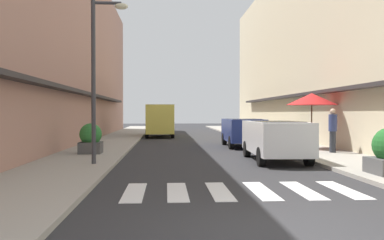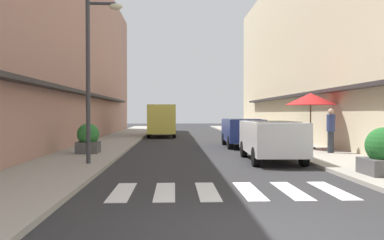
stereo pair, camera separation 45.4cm
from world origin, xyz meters
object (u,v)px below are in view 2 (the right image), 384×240
object	(u,v)px
parked_car_near	(271,136)
pedestrian_walking_near	(331,129)
street_lamp	(94,63)
planter_corner	(384,153)
planter_far	(280,132)
parked_car_mid	(242,129)
delivery_van	(162,118)
cafe_umbrella	(311,99)
planter_midblock	(88,139)

from	to	relation	value
parked_car_near	pedestrian_walking_near	distance (m)	3.47
street_lamp	planter_corner	bearing A→B (deg)	-18.55
street_lamp	planter_far	bearing A→B (deg)	48.12
parked_car_near	street_lamp	bearing A→B (deg)	-168.40
parked_car_mid	delivery_van	bearing A→B (deg)	115.86
cafe_umbrella	pedestrian_walking_near	size ratio (longest dim) A/B	1.40
delivery_van	planter_midblock	size ratio (longest dim) A/B	4.44
delivery_van	planter_corner	bearing A→B (deg)	-71.44
parked_car_mid	planter_corner	world-z (taller)	parked_car_mid
parked_car_near	planter_midblock	xyz separation A→B (m)	(-7.06, 2.15, -0.21)
parked_car_near	parked_car_mid	xyz separation A→B (m)	(-0.00, 6.26, -0.00)
delivery_van	planter_corner	size ratio (longest dim) A/B	4.30
planter_far	cafe_umbrella	bearing A→B (deg)	-87.31
parked_car_mid	delivery_van	distance (m)	10.26
planter_corner	pedestrian_walking_near	world-z (taller)	pedestrian_walking_near
cafe_umbrella	delivery_van	bearing A→B (deg)	121.75
street_lamp	cafe_umbrella	distance (m)	10.29
parked_car_near	delivery_van	bearing A→B (deg)	106.11
planter_midblock	planter_far	world-z (taller)	planter_midblock
cafe_umbrella	planter_corner	distance (m)	8.04
delivery_van	street_lamp	bearing A→B (deg)	-95.69
cafe_umbrella	planter_far	distance (m)	4.92
delivery_van	planter_corner	xyz separation A→B (m)	(6.55, -19.50, -0.70)
parked_car_near	planter_far	size ratio (longest dim) A/B	3.62
street_lamp	planter_midblock	distance (m)	4.43
street_lamp	delivery_van	bearing A→B (deg)	84.31
cafe_umbrella	planter_far	size ratio (longest dim) A/B	2.10
cafe_umbrella	street_lamp	bearing A→B (deg)	-150.32
planter_corner	planter_far	world-z (taller)	planter_corner
street_lamp	cafe_umbrella	bearing A→B (deg)	29.68
cafe_umbrella	planter_midblock	bearing A→B (deg)	-170.39
cafe_umbrella	planter_corner	world-z (taller)	cafe_umbrella
parked_car_mid	planter_far	bearing A→B (deg)	40.41
street_lamp	pedestrian_walking_near	size ratio (longest dim) A/B	2.92
cafe_umbrella	planter_corner	xyz separation A→B (m)	(-0.68, -7.83, -1.69)
parked_car_near	street_lamp	distance (m)	6.74
parked_car_mid	pedestrian_walking_near	world-z (taller)	pedestrian_walking_near
street_lamp	planter_corner	xyz separation A→B (m)	(8.22, -2.76, -2.69)
parked_car_mid	cafe_umbrella	distance (m)	3.97
delivery_van	planter_far	distance (m)	9.98
parked_car_mid	planter_far	distance (m)	3.34
planter_corner	parked_car_near	bearing A→B (deg)	117.32
cafe_umbrella	pedestrian_walking_near	xyz separation A→B (m)	(0.18, -1.96, -1.31)
parked_car_near	cafe_umbrella	size ratio (longest dim) A/B	1.72
cafe_umbrella	planter_midblock	xyz separation A→B (m)	(-9.81, -1.66, -1.68)
parked_car_mid	cafe_umbrella	size ratio (longest dim) A/B	1.62
parked_car_mid	planter_far	world-z (taller)	parked_car_mid
planter_corner	cafe_umbrella	bearing A→B (deg)	85.05
parked_car_near	pedestrian_walking_near	world-z (taller)	pedestrian_walking_near
parked_car_mid	cafe_umbrella	world-z (taller)	cafe_umbrella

